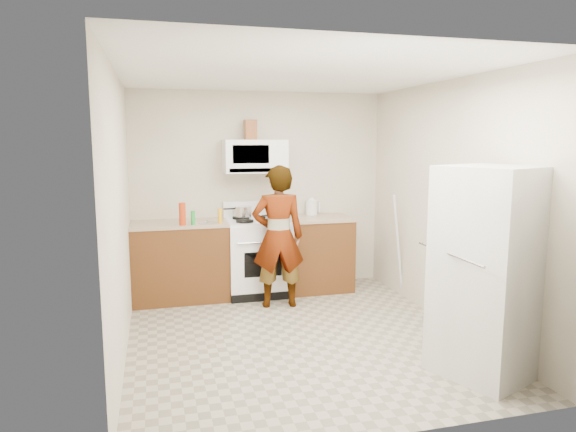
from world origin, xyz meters
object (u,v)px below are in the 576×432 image
object	(u,v)px
gas_range	(258,255)
person	(278,237)
fridge	(489,272)
kettle	(311,207)
microwave	(255,156)
saucepan	(243,212)

from	to	relation	value
gas_range	person	distance (m)	0.64
person	fridge	world-z (taller)	fridge
person	kettle	xyz separation A→B (m)	(0.63, 0.76, 0.22)
microwave	fridge	world-z (taller)	microwave
person	fridge	size ratio (longest dim) A/B	0.95
person	saucepan	size ratio (longest dim) A/B	7.33
gas_range	kettle	bearing A→B (deg)	16.64
person	fridge	bearing A→B (deg)	126.75
gas_range	microwave	world-z (taller)	microwave
microwave	fridge	xyz separation A→B (m)	(1.38, -2.75, -0.85)
fridge	saucepan	world-z (taller)	fridge
fridge	saucepan	bearing A→B (deg)	96.30
microwave	person	size ratio (longest dim) A/B	0.47
gas_range	person	size ratio (longest dim) A/B	0.70
microwave	fridge	bearing A→B (deg)	-63.43
microwave	kettle	distance (m)	1.02
person	kettle	bearing A→B (deg)	-123.62
saucepan	microwave	bearing A→B (deg)	-14.78
fridge	saucepan	size ratio (longest dim) A/B	7.68
gas_range	fridge	world-z (taller)	fridge
kettle	microwave	bearing A→B (deg)	-174.43
microwave	person	bearing A→B (deg)	-78.52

